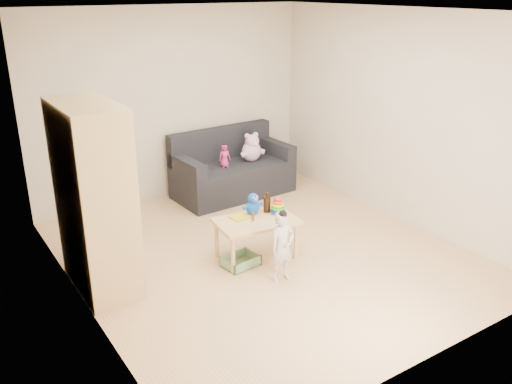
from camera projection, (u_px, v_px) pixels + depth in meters
room at (265, 142)px, 5.64m from camera, size 4.50×4.50×4.50m
wardrobe at (95, 199)px, 5.15m from camera, size 0.51×1.03×1.85m
sofa at (233, 179)px, 7.74m from camera, size 1.69×0.90×0.47m
play_table at (256, 239)px, 5.93m from camera, size 0.92×0.64×0.46m
storage_bin at (241, 261)px, 5.82m from camera, size 0.40×0.32×0.11m
toddler at (282, 248)px, 5.43m from camera, size 0.27×0.18×0.73m
pink_bear at (251, 149)px, 7.73m from camera, size 0.36×0.33×0.35m
doll at (225, 156)px, 7.46m from camera, size 0.17×0.13×0.31m
ring_stacker at (278, 208)px, 5.97m from camera, size 0.17×0.17×0.20m
brown_bottle at (267, 204)px, 6.02m from camera, size 0.08×0.08×0.23m
blue_plush at (253, 203)px, 5.97m from camera, size 0.22×0.18×0.25m
wooden_figure at (253, 217)px, 5.81m from camera, size 0.05×0.04×0.10m
yellow_book at (239, 217)px, 5.90m from camera, size 0.19×0.19×0.01m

